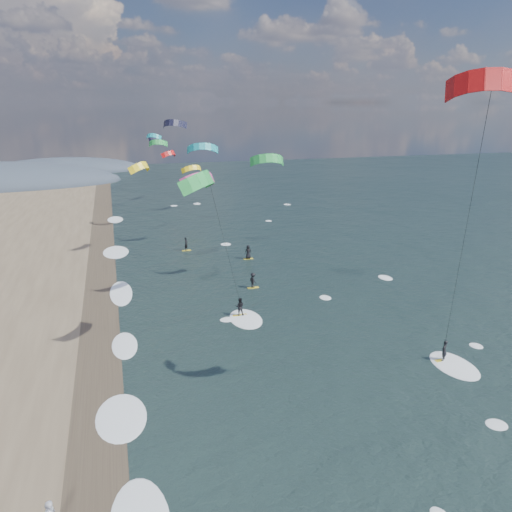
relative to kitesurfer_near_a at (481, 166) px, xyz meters
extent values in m
plane|color=black|center=(-7.90, -1.74, -14.06)|extent=(260.00, 260.00, 0.00)
cube|color=#382D23|center=(-19.90, 8.26, -14.06)|extent=(3.00, 240.00, 0.00)
ellipsoid|color=#3D4756|center=(-29.90, 118.26, -14.06)|extent=(40.00, 18.00, 7.00)
cube|color=gold|center=(3.04, 4.78, -14.03)|extent=(1.21, 0.36, 0.05)
imported|color=black|center=(3.04, 4.78, -13.27)|extent=(0.64, 0.62, 1.49)
ellipsoid|color=white|center=(3.34, 3.98, -14.06)|extent=(2.60, 4.20, 0.12)
cylinder|color=black|center=(1.04, 1.78, -4.34)|extent=(0.02, 0.02, 18.33)
cube|color=gold|center=(-8.62, 16.12, -14.03)|extent=(1.20, 0.37, 0.06)
imported|color=black|center=(-8.62, 16.12, -13.24)|extent=(0.87, 0.76, 1.53)
ellipsoid|color=white|center=(-8.32, 15.32, -14.06)|extent=(2.60, 4.20, 0.12)
cylinder|color=black|center=(-10.37, 13.12, -7.12)|extent=(0.02, 0.02, 13.25)
cube|color=gold|center=(-5.76, 22.11, -14.03)|extent=(1.10, 0.35, 0.05)
imported|color=black|center=(-5.76, 22.11, -13.27)|extent=(0.81, 1.08, 1.49)
cube|color=gold|center=(-3.76, 31.22, -14.03)|extent=(1.10, 0.35, 0.05)
imported|color=black|center=(-3.76, 31.22, -13.21)|extent=(0.80, 0.54, 1.60)
cube|color=gold|center=(-10.05, 36.56, -14.03)|extent=(1.10, 0.35, 0.05)
imported|color=black|center=(-10.05, 36.56, -13.22)|extent=(0.65, 0.69, 1.59)
ellipsoid|color=white|center=(-18.70, 4.26, -14.06)|extent=(2.40, 5.40, 0.11)
ellipsoid|color=white|center=(-18.70, 13.26, -14.06)|extent=(2.40, 5.40, 0.11)
ellipsoid|color=white|center=(-18.70, 24.26, -14.06)|extent=(2.40, 5.40, 0.11)
ellipsoid|color=white|center=(-18.70, 38.26, -14.06)|extent=(2.40, 5.40, 0.11)
ellipsoid|color=white|center=(-18.70, 56.26, -14.06)|extent=(2.40, 5.40, 0.11)
camera|label=1|loc=(-18.03, -21.29, 3.06)|focal=35.00mm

